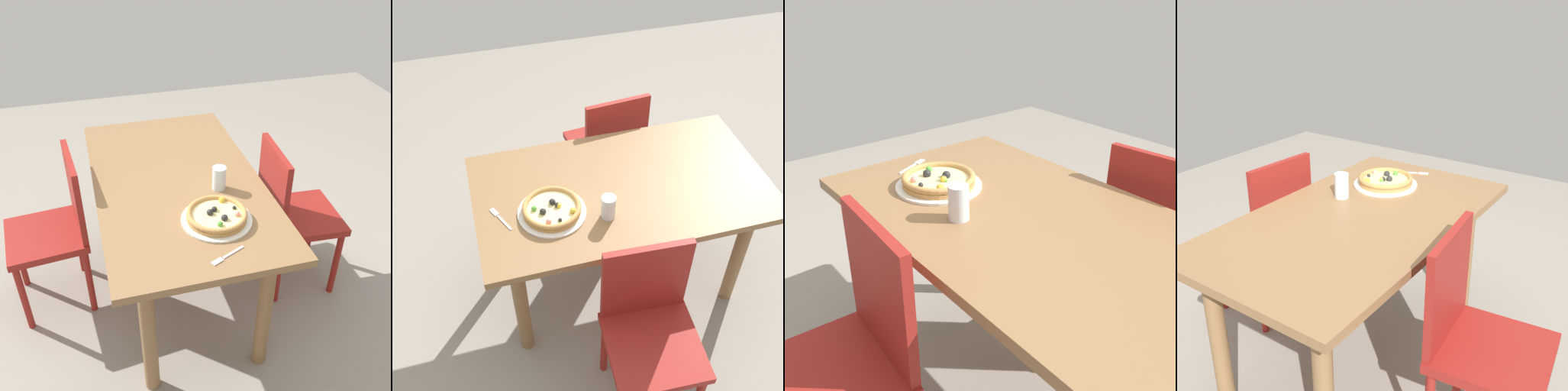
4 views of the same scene
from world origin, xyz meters
The scene contains 8 objects.
ground_plane centered at (0.00, 0.00, 0.00)m, with size 6.00×6.00×0.00m, color gray.
dining_table centered at (0.00, 0.00, 0.65)m, with size 1.42×0.82×0.76m.
chair_near centered at (-0.06, -0.62, 0.50)m, with size 0.42×0.42×0.89m.
chair_far centered at (0.13, 0.62, 0.50)m, with size 0.44×0.44×0.89m.
plate centered at (-0.36, -0.09, 0.77)m, with size 0.31×0.31×0.01m, color silver.
pizza centered at (-0.36, -0.09, 0.80)m, with size 0.27×0.27×0.05m.
fork centered at (-0.60, -0.06, 0.77)m, with size 0.08×0.16×0.00m.
drinking_glass centered at (-0.12, -0.18, 0.82)m, with size 0.07×0.07×0.12m, color silver.
Camera 3 is at (0.92, -0.93, 1.47)m, focal length 42.35 mm.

